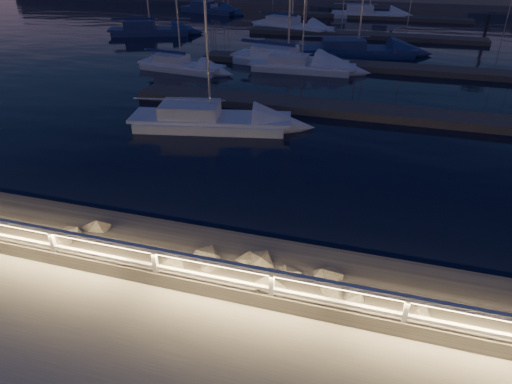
% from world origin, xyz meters
% --- Properties ---
extents(ground, '(400.00, 400.00, 0.00)m').
position_xyz_m(ground, '(0.00, 0.00, 0.00)').
color(ground, '#A8A097').
rests_on(ground, ground).
extents(harbor_water, '(400.00, 440.00, 0.60)m').
position_xyz_m(harbor_water, '(0.00, 31.22, -0.97)').
color(harbor_water, black).
rests_on(harbor_water, ground).
extents(guard_rail, '(44.11, 0.12, 1.06)m').
position_xyz_m(guard_rail, '(-0.07, -0.00, 0.77)').
color(guard_rail, white).
rests_on(guard_rail, ground).
extents(riprap, '(33.44, 2.00, 1.19)m').
position_xyz_m(riprap, '(1.29, 1.63, -0.24)').
color(riprap, slate).
rests_on(riprap, ground).
extents(floating_docks, '(22.00, 36.00, 0.40)m').
position_xyz_m(floating_docks, '(0.00, 32.50, -0.40)').
color(floating_docks, '#564E47').
rests_on(floating_docks, ground).
extents(sailboat_a, '(6.51, 2.73, 10.82)m').
position_xyz_m(sailboat_a, '(-11.53, 21.81, -0.19)').
color(sailboat_a, silver).
rests_on(sailboat_a, ground).
extents(sailboat_b, '(8.15, 3.86, 13.40)m').
position_xyz_m(sailboat_b, '(-5.49, 11.96, -0.16)').
color(sailboat_b, silver).
rests_on(sailboat_b, ground).
extents(sailboat_c, '(7.46, 2.45, 12.53)m').
position_xyz_m(sailboat_c, '(-3.34, 24.13, -0.20)').
color(sailboat_c, silver).
rests_on(sailboat_c, ground).
extents(sailboat_e, '(8.09, 4.93, 13.45)m').
position_xyz_m(sailboat_e, '(-20.20, 33.46, -0.13)').
color(sailboat_e, navy).
rests_on(sailboat_e, ground).
extents(sailboat_f, '(8.88, 4.19, 14.61)m').
position_xyz_m(sailboat_f, '(-4.64, 25.36, -0.13)').
color(sailboat_f, silver).
rests_on(sailboat_f, ground).
extents(sailboat_g, '(9.49, 4.95, 15.52)m').
position_xyz_m(sailboat_g, '(-0.07, 30.12, -0.13)').
color(sailboat_g, navy).
rests_on(sailboat_g, ground).
extents(sailboat_i, '(8.22, 4.25, 13.56)m').
position_xyz_m(sailboat_i, '(-20.21, 49.24, -0.13)').
color(sailboat_i, navy).
rests_on(sailboat_i, ground).
extents(sailboat_j, '(8.78, 5.16, 14.48)m').
position_xyz_m(sailboat_j, '(-7.55, 39.82, -0.13)').
color(sailboat_j, silver).
rests_on(sailboat_j, ground).
extents(sailboat_m, '(6.27, 3.55, 10.38)m').
position_xyz_m(sailboat_m, '(-19.90, 49.46, -0.20)').
color(sailboat_m, silver).
rests_on(sailboat_m, ground).
extents(sailboat_n, '(8.88, 3.44, 14.76)m').
position_xyz_m(sailboat_n, '(-0.69, 50.55, -0.13)').
color(sailboat_n, silver).
rests_on(sailboat_n, ground).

